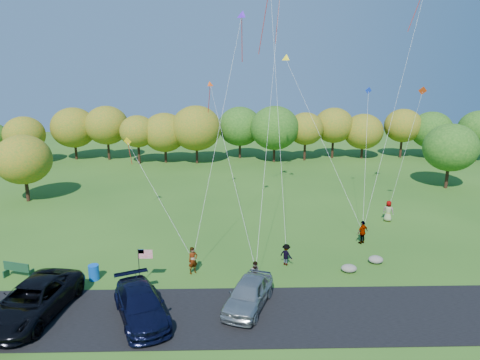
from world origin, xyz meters
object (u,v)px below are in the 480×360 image
object	(u,v)px
flyer_d	(363,232)
minivan_dark	(33,300)
flyer_a	(193,260)
flyer_b	(256,273)
minivan_navy	(141,305)
minivan_silver	(248,294)
trash_barrel	(94,272)
flyer_c	(286,255)
flyer_e	(388,211)
park_bench	(17,269)

from	to	relation	value
flyer_d	minivan_dark	bearing A→B (deg)	-7.54
flyer_a	flyer_b	world-z (taller)	flyer_a
minivan_navy	minivan_silver	distance (m)	5.99
minivan_dark	trash_barrel	bearing A→B (deg)	74.00
minivan_dark	minivan_silver	size ratio (longest dim) A/B	1.38
minivan_silver	flyer_b	world-z (taller)	minivan_silver
flyer_c	flyer_e	distance (m)	13.51
flyer_a	flyer_b	xyz separation A→B (m)	(4.10, -1.67, -0.14)
park_bench	minivan_dark	bearing A→B (deg)	-39.29
minivan_navy	flyer_b	world-z (taller)	minivan_navy
park_bench	flyer_c	bearing A→B (deg)	21.79
flyer_c	park_bench	world-z (taller)	flyer_c
flyer_c	park_bench	bearing A→B (deg)	47.09
minivan_navy	flyer_b	size ratio (longest dim) A/B	3.61
flyer_b	flyer_d	xyz separation A→B (m)	(8.76, 6.46, 0.15)
flyer_c	flyer_e	world-z (taller)	flyer_e
minivan_silver	flyer_d	size ratio (longest dim) A/B	2.59
flyer_e	flyer_a	bearing A→B (deg)	61.54
minivan_navy	trash_barrel	bearing A→B (deg)	107.43
minivan_silver	park_bench	size ratio (longest dim) A/B	2.52
flyer_b	trash_barrel	size ratio (longest dim) A/B	1.55
flyer_b	flyer_d	distance (m)	10.89
flyer_e	park_bench	world-z (taller)	flyer_e
park_bench	minivan_navy	bearing A→B (deg)	-12.19
flyer_b	trash_barrel	bearing A→B (deg)	175.10
flyer_c	flyer_e	bearing A→B (deg)	-97.39
minivan_silver	trash_barrel	distance (m)	10.55
park_bench	flyer_a	bearing A→B (deg)	18.81
minivan_silver	flyer_b	bearing A→B (deg)	98.48
minivan_navy	flyer_d	bearing A→B (deg)	10.97
minivan_silver	trash_barrel	xyz separation A→B (m)	(-9.89, 3.65, -0.38)
flyer_a	trash_barrel	distance (m)	6.43
minivan_navy	flyer_c	xyz separation A→B (m)	(8.76, 6.56, -0.11)
flyer_e	park_bench	bearing A→B (deg)	50.90
minivan_dark	flyer_b	xyz separation A→B (m)	(12.46, 3.34, -0.21)
trash_barrel	park_bench	bearing A→B (deg)	175.38
flyer_d	flyer_e	distance (m)	6.34
minivan_navy	park_bench	world-z (taller)	minivan_navy
minivan_dark	park_bench	xyz separation A→B (m)	(-3.11, 4.69, -0.41)
park_bench	trash_barrel	bearing A→B (deg)	12.54
minivan_navy	minivan_silver	xyz separation A→B (m)	(5.89, 1.05, 0.00)
minivan_silver	flyer_e	distance (m)	19.40
minivan_dark	flyer_a	bearing A→B (deg)	39.95
minivan_silver	flyer_c	size ratio (longest dim) A/B	3.16
flyer_a	flyer_d	distance (m)	13.72
minivan_silver	flyer_a	distance (m)	5.63
minivan_dark	flyer_e	world-z (taller)	minivan_dark
minivan_navy	flyer_b	bearing A→B (deg)	7.30
minivan_silver	flyer_e	size ratio (longest dim) A/B	2.55
flyer_b	flyer_d	world-z (taller)	flyer_d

